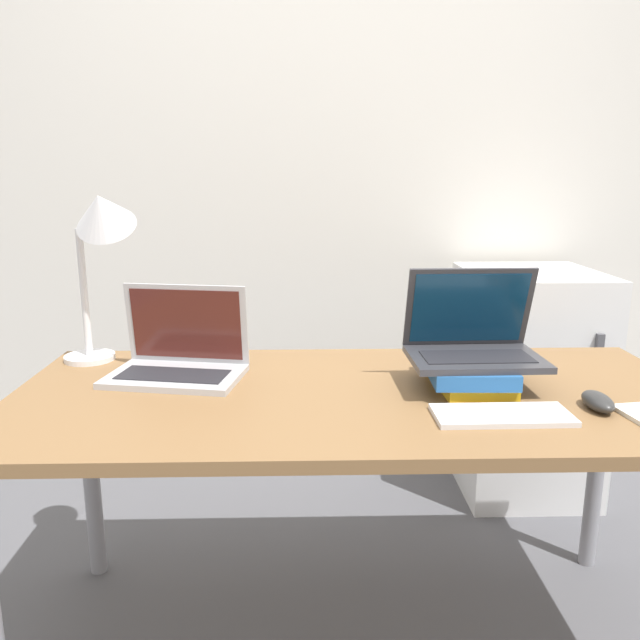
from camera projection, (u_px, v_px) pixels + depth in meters
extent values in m
cube|color=silver|center=(334.00, 143.00, 2.55)|extent=(8.00, 0.05, 2.70)
cube|color=brown|center=(356.00, 397.00, 1.53)|extent=(1.68, 0.76, 0.03)
cylinder|color=gray|center=(91.00, 472.00, 1.90)|extent=(0.05, 0.05, 0.68)
cylinder|color=gray|center=(596.00, 466.00, 1.94)|extent=(0.05, 0.05, 0.68)
cube|color=#B2B2B7|center=(175.00, 376.00, 1.61)|extent=(0.37, 0.27, 0.02)
cube|color=#232328|center=(173.00, 374.00, 1.60)|extent=(0.29, 0.16, 0.00)
cube|color=#B2B2B7|center=(187.00, 324.00, 1.68)|extent=(0.34, 0.09, 0.22)
cube|color=#4C1E19|center=(186.00, 324.00, 1.68)|extent=(0.30, 0.07, 0.19)
cube|color=gold|center=(470.00, 381.00, 1.56)|extent=(0.17, 0.24, 0.03)
cube|color=#235693|center=(467.00, 367.00, 1.55)|extent=(0.21, 0.27, 0.04)
cube|color=#333338|center=(475.00, 359.00, 1.53)|extent=(0.33, 0.23, 0.02)
cube|color=#232328|center=(477.00, 357.00, 1.52)|extent=(0.27, 0.12, 0.00)
cube|color=#333338|center=(469.00, 307.00, 1.58)|extent=(0.32, 0.08, 0.21)
cube|color=#0A2D4C|center=(469.00, 308.00, 1.58)|extent=(0.29, 0.07, 0.18)
cube|color=silver|center=(502.00, 415.00, 1.36)|extent=(0.30, 0.13, 0.01)
cube|color=silver|center=(502.00, 412.00, 1.36)|extent=(0.27, 0.10, 0.00)
ellipsoid|color=#2D2D2D|center=(598.00, 401.00, 1.40)|extent=(0.06, 0.11, 0.04)
cylinder|color=white|center=(90.00, 357.00, 1.78)|extent=(0.14, 0.14, 0.01)
cylinder|color=white|center=(84.00, 293.00, 1.74)|extent=(0.02, 0.02, 0.36)
cone|color=white|center=(102.00, 211.00, 1.65)|extent=(0.16, 0.19, 0.17)
cube|color=white|center=(525.00, 381.00, 2.44)|extent=(0.49, 0.52, 0.87)
cube|color=#4C4C51|center=(594.00, 394.00, 2.17)|extent=(0.02, 0.02, 0.43)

